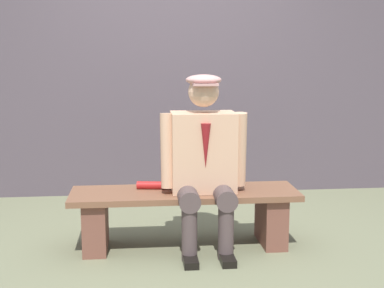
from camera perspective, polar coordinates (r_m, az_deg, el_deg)
ground_plane at (r=4.11m, az=-0.76°, el=-10.75°), size 30.00×30.00×0.00m
bench at (r=4.02m, az=-0.77°, el=-7.04°), size 1.67×0.47×0.43m
seated_man at (r=3.89m, az=1.27°, el=-1.29°), size 0.63×0.61×1.28m
rolled_magazine at (r=4.04m, az=-3.88°, el=-4.38°), size 0.29×0.10×0.06m
stadium_wall at (r=5.54m, az=-2.30°, el=5.33°), size 12.00×0.24×2.03m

